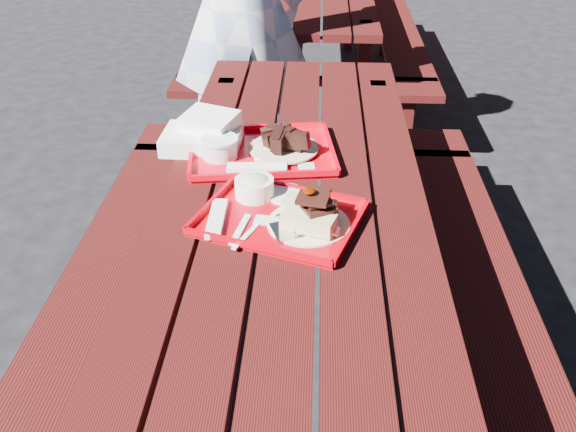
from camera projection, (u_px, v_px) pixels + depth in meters
The scene contains 7 objects.
ground at pixel (290, 402), 2.11m from camera, with size 60.00×60.00×0.00m, color black.
picnic_table_near at pixel (291, 266), 1.81m from camera, with size 1.41×2.40×0.75m.
picnic_table_far at pixel (310, 10), 4.18m from camera, with size 1.41×2.40×0.75m.
near_tray at pixel (282, 208), 1.66m from camera, with size 0.47×0.42×0.13m.
far_tray at pixel (259, 150), 1.96m from camera, with size 0.48×0.40×0.07m.
white_cloth at pixel (204, 135), 2.01m from camera, with size 0.25×0.22×0.10m.
person at pixel (239, 5), 2.89m from camera, with size 0.67×0.44×1.83m, color #A1BAE0.
Camera 1 is at (0.06, -1.46, 1.64)m, focal length 40.00 mm.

